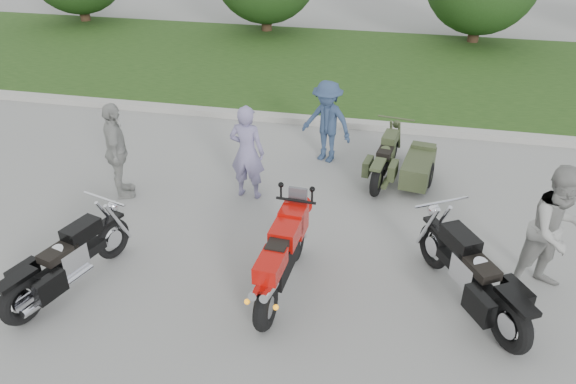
% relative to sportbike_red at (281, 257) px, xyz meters
% --- Properties ---
extents(ground, '(80.00, 80.00, 0.00)m').
position_rel_sportbike_red_xyz_m(ground, '(-0.53, -0.07, -0.60)').
color(ground, gray).
rests_on(ground, ground).
extents(curb, '(60.00, 0.30, 0.15)m').
position_rel_sportbike_red_xyz_m(curb, '(-0.53, 5.93, -0.52)').
color(curb, '#A4A29A').
rests_on(curb, ground).
extents(grass_strip, '(60.00, 8.00, 0.14)m').
position_rel_sportbike_red_xyz_m(grass_strip, '(-0.53, 10.08, -0.53)').
color(grass_strip, '#35561D').
rests_on(grass_strip, ground).
extents(sportbike_red, '(0.44, 2.14, 1.02)m').
position_rel_sportbike_red_xyz_m(sportbike_red, '(0.00, 0.00, 0.00)').
color(sportbike_red, black).
rests_on(sportbike_red, ground).
extents(cruiser_left, '(0.80, 2.21, 0.87)m').
position_rel_sportbike_red_xyz_m(cruiser_left, '(-2.92, -0.58, -0.15)').
color(cruiser_left, black).
rests_on(cruiser_left, ground).
extents(cruiser_right, '(1.38, 2.18, 0.94)m').
position_rel_sportbike_red_xyz_m(cruiser_right, '(2.56, 0.22, -0.12)').
color(cruiser_right, black).
rests_on(cruiser_right, ground).
extents(cruiser_sidecar, '(1.18, 2.05, 0.79)m').
position_rel_sportbike_red_xyz_m(cruiser_sidecar, '(1.54, 3.54, -0.23)').
color(cruiser_sidecar, black).
rests_on(cruiser_sidecar, ground).
extents(person_stripe, '(0.66, 0.46, 1.72)m').
position_rel_sportbike_red_xyz_m(person_stripe, '(-1.16, 2.48, 0.27)').
color(person_stripe, gray).
rests_on(person_stripe, ground).
extents(person_grey, '(1.15, 1.07, 1.90)m').
position_rel_sportbike_red_xyz_m(person_grey, '(3.58, 0.87, 0.35)').
color(person_grey, gray).
rests_on(person_grey, ground).
extents(person_denim, '(1.22, 0.96, 1.66)m').
position_rel_sportbike_red_xyz_m(person_denim, '(-0.02, 4.18, 0.23)').
color(person_denim, navy).
rests_on(person_denim, ground).
extents(person_back, '(0.85, 1.11, 1.75)m').
position_rel_sportbike_red_xyz_m(person_back, '(-3.38, 2.01, 0.28)').
color(person_back, '#979892').
rests_on(person_back, ground).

